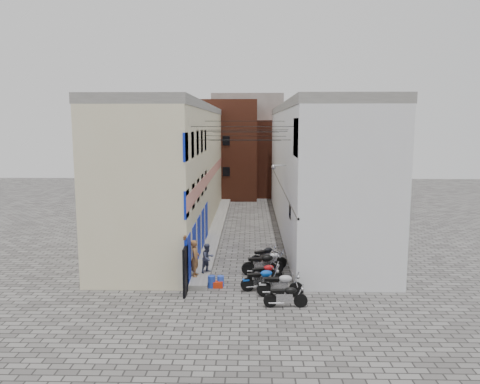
# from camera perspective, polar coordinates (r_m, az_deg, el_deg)

# --- Properties ---
(ground) EXTENTS (90.00, 90.00, 0.00)m
(ground) POSITION_cam_1_polar(r_m,az_deg,el_deg) (21.97, 0.21, -12.01)
(ground) COLOR #504D4B
(ground) RESTS_ON ground
(plinth) EXTENTS (0.90, 26.00, 0.25)m
(plinth) POSITION_cam_1_polar(r_m,az_deg,el_deg) (34.51, -2.78, -4.27)
(plinth) COLOR slate
(plinth) RESTS_ON ground
(building_left) EXTENTS (5.10, 27.00, 9.00)m
(building_left) POSITION_cam_1_polar(r_m,az_deg,el_deg) (34.12, -7.76, 2.96)
(building_left) COLOR beige
(building_left) RESTS_ON ground
(building_right) EXTENTS (5.94, 26.00, 9.00)m
(building_right) POSITION_cam_1_polar(r_m,az_deg,el_deg) (34.05, 9.09, 2.93)
(building_right) COLOR white
(building_right) RESTS_ON ground
(building_far_brick_left) EXTENTS (6.00, 6.00, 10.00)m
(building_far_brick_left) POSITION_cam_1_polar(r_m,az_deg,el_deg) (48.73, -1.51, 5.21)
(building_far_brick_left) COLOR brown
(building_far_brick_left) RESTS_ON ground
(building_far_brick_right) EXTENTS (5.00, 6.00, 8.00)m
(building_far_brick_right) POSITION_cam_1_polar(r_m,az_deg,el_deg) (50.80, 4.26, 4.18)
(building_far_brick_right) COLOR brown
(building_far_brick_right) RESTS_ON ground
(building_far_concrete) EXTENTS (8.00, 5.00, 11.00)m
(building_far_concrete) POSITION_cam_1_polar(r_m,az_deg,el_deg) (54.64, 0.91, 6.07)
(building_far_concrete) COLOR slate
(building_far_concrete) RESTS_ON ground
(far_shopfront) EXTENTS (2.00, 0.30, 2.40)m
(far_shopfront) POSITION_cam_1_polar(r_m,az_deg,el_deg) (46.25, 0.81, 0.31)
(far_shopfront) COLOR black
(far_shopfront) RESTS_ON ground
(overhead_wires) EXTENTS (5.80, 13.02, 1.32)m
(overhead_wires) POSITION_cam_1_polar(r_m,az_deg,el_deg) (28.25, 0.52, 7.28)
(overhead_wires) COLOR black
(overhead_wires) RESTS_ON ground
(motorcycle_a) EXTENTS (1.86, 0.60, 1.08)m
(motorcycle_a) POSITION_cam_1_polar(r_m,az_deg,el_deg) (20.11, 5.57, -12.38)
(motorcycle_a) COLOR black
(motorcycle_a) RESTS_ON ground
(motorcycle_b) EXTENTS (2.10, 0.70, 1.21)m
(motorcycle_b) POSITION_cam_1_polar(r_m,az_deg,el_deg) (21.24, 4.94, -11.04)
(motorcycle_b) COLOR #A6A5AA
(motorcycle_b) RESTS_ON ground
(motorcycle_c) EXTENTS (2.08, 1.07, 1.15)m
(motorcycle_c) POSITION_cam_1_polar(r_m,az_deg,el_deg) (21.96, 2.67, -10.45)
(motorcycle_c) COLOR #0B44B0
(motorcycle_c) RESTS_ON ground
(motorcycle_d) EXTENTS (1.91, 1.19, 1.06)m
(motorcycle_d) POSITION_cam_1_polar(r_m,az_deg,el_deg) (22.96, 3.05, -9.73)
(motorcycle_d) COLOR #A80C10
(motorcycle_d) RESTS_ON ground
(motorcycle_e) EXTENTS (2.24, 1.02, 1.25)m
(motorcycle_e) POSITION_cam_1_polar(r_m,az_deg,el_deg) (24.11, 2.77, -8.59)
(motorcycle_e) COLOR black
(motorcycle_e) RESTS_ON ground
(motorcycle_f) EXTENTS (1.91, 1.19, 1.06)m
(motorcycle_f) POSITION_cam_1_polar(r_m,az_deg,el_deg) (25.05, 3.80, -8.18)
(motorcycle_f) COLOR silver
(motorcycle_f) RESTS_ON ground
(motorcycle_g) EXTENTS (1.90, 1.61, 1.10)m
(motorcycle_g) POSITION_cam_1_polar(r_m,az_deg,el_deg) (25.87, 3.09, -7.58)
(motorcycle_g) COLOR black
(motorcycle_g) RESTS_ON ground
(person_a) EXTENTS (0.45, 0.67, 1.80)m
(person_a) POSITION_cam_1_polar(r_m,az_deg,el_deg) (23.10, -5.49, -8.03)
(person_a) COLOR brown
(person_a) RESTS_ON plinth
(person_b) EXTENTS (0.89, 0.90, 1.47)m
(person_b) POSITION_cam_1_polar(r_m,az_deg,el_deg) (23.64, -3.96, -8.04)
(person_b) COLOR #383D55
(person_b) RESTS_ON plinth
(water_jug_near) EXTENTS (0.40, 0.40, 0.56)m
(water_jug_near) POSITION_cam_1_polar(r_m,az_deg,el_deg) (22.42, -3.48, -10.85)
(water_jug_near) COLOR #223FAA
(water_jug_near) RESTS_ON ground
(water_jug_far) EXTENTS (0.41, 0.41, 0.51)m
(water_jug_far) POSITION_cam_1_polar(r_m,az_deg,el_deg) (22.54, -2.38, -10.80)
(water_jug_far) COLOR blue
(water_jug_far) RESTS_ON ground
(red_crate) EXTENTS (0.48, 0.38, 0.28)m
(red_crate) POSITION_cam_1_polar(r_m,az_deg,el_deg) (22.44, -2.71, -11.19)
(red_crate) COLOR red
(red_crate) RESTS_ON ground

